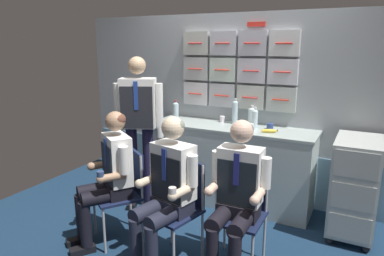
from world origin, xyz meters
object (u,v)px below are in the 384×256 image
object	(u,v)px
crew_member_left	(109,173)
paper_cup_tan	(251,127)
snack_banana	(269,131)
folding_chair_right	(242,203)
folding_chair_center	(180,199)
crew_member_center	(166,187)
crew_member_right	(236,192)
service_trolley	(354,185)
folding_chair_left	(127,185)
water_bottle_clear	(176,112)
crew_member_standing	(139,120)

from	to	relation	value
crew_member_left	paper_cup_tan	bearing A→B (deg)	52.37
snack_banana	folding_chair_right	bearing A→B (deg)	-87.13
folding_chair_center	crew_member_center	distance (m)	0.23
crew_member_right	paper_cup_tan	size ratio (longest dim) A/B	17.06
crew_member_center	crew_member_left	bearing A→B (deg)	174.71
crew_member_left	service_trolley	bearing A→B (deg)	30.13
folding_chair_left	water_bottle_clear	bearing A→B (deg)	93.93
folding_chair_right	crew_member_standing	bearing A→B (deg)	161.08
service_trolley	folding_chair_right	size ratio (longest dim) A/B	1.13
folding_chair_left	folding_chair_center	world-z (taller)	same
water_bottle_clear	folding_chair_right	bearing A→B (deg)	-38.50
crew_member_left	water_bottle_clear	size ratio (longest dim) A/B	4.71
paper_cup_tan	snack_banana	size ratio (longest dim) A/B	0.42
crew_member_center	water_bottle_clear	size ratio (longest dim) A/B	4.80
folding_chair_left	snack_banana	distance (m)	1.54
crew_member_left	snack_banana	world-z (taller)	crew_member_left
service_trolley	folding_chair_left	size ratio (longest dim) A/B	1.13
crew_member_left	folding_chair_center	size ratio (longest dim) A/B	1.45
folding_chair_right	crew_member_right	distance (m)	0.23
crew_member_left	folding_chair_right	size ratio (longest dim) A/B	1.45
snack_banana	folding_chair_center	bearing A→B (deg)	-112.14
crew_member_center	crew_member_right	xyz separation A→B (m)	(0.53, 0.17, -0.01)
crew_member_center	crew_member_standing	xyz separation A→B (m)	(-0.83, 0.80, 0.31)
folding_chair_center	crew_member_standing	size ratio (longest dim) A/B	0.50
paper_cup_tan	snack_banana	distance (m)	0.20
folding_chair_center	folding_chair_right	size ratio (longest dim) A/B	1.00
folding_chair_center	folding_chair_left	bearing A→B (deg)	176.41
folding_chair_center	crew_member_center	size ratio (longest dim) A/B	0.68
crew_member_center	folding_chair_right	size ratio (longest dim) A/B	1.48
crew_member_center	crew_member_right	size ratio (longest dim) A/B	1.01
crew_member_center	paper_cup_tan	world-z (taller)	crew_member_center
service_trolley	crew_member_right	bearing A→B (deg)	-127.67
folding_chair_center	crew_member_right	world-z (taller)	crew_member_right
service_trolley	crew_member_center	world-z (taller)	crew_member_center
service_trolley	crew_member_standing	xyz separation A→B (m)	(-2.17, -0.41, 0.49)
service_trolley	snack_banana	size ratio (longest dim) A/B	5.56
folding_chair_right	paper_cup_tan	world-z (taller)	paper_cup_tan
crew_member_center	water_bottle_clear	world-z (taller)	crew_member_center
crew_member_center	folding_chair_right	world-z (taller)	crew_member_center
service_trolley	folding_chair_left	world-z (taller)	service_trolley
folding_chair_left	crew_member_center	xyz separation A→B (m)	(0.55, -0.19, 0.17)
crew_member_center	snack_banana	size ratio (longest dim) A/B	7.28
folding_chair_center	water_bottle_clear	world-z (taller)	water_bottle_clear
folding_chair_center	paper_cup_tan	xyz separation A→B (m)	(0.25, 1.11, 0.42)
crew_member_center	paper_cup_tan	distance (m)	1.33
snack_banana	service_trolley	bearing A→B (deg)	-3.33
crew_member_left	folding_chair_center	xyz separation A→B (m)	(0.68, 0.10, -0.15)
folding_chair_center	paper_cup_tan	size ratio (longest dim) A/B	11.63
water_bottle_clear	snack_banana	bearing A→B (deg)	0.45
service_trolley	crew_member_left	size ratio (longest dim) A/B	0.78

